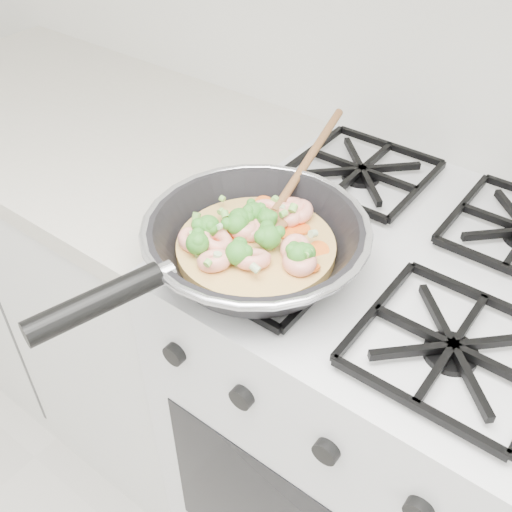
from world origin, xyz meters
The scene contains 3 objects.
stove centered at (0.00, 1.70, 0.46)m, with size 0.60×0.60×0.92m.
counter_left centered at (-0.80, 1.70, 0.45)m, with size 1.00×0.60×0.90m.
skillet centered at (-0.15, 1.53, 0.96)m, with size 0.33×0.66×0.09m.
Camera 1 is at (0.25, 1.01, 1.48)m, focal length 40.90 mm.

